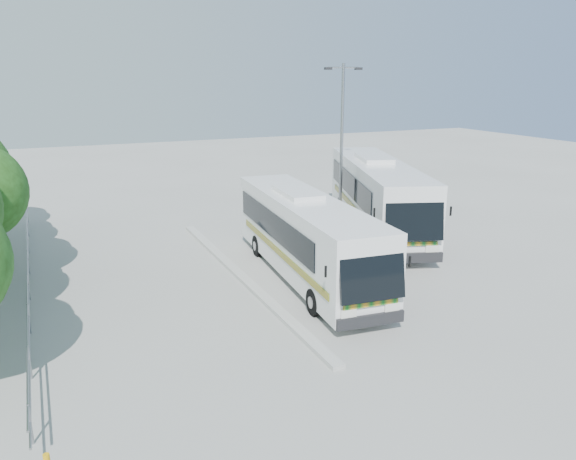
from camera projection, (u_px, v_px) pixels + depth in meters
name	position (u px, v px, depth m)	size (l,w,h in m)	color
ground	(315.00, 286.00, 21.56)	(100.00, 100.00, 0.00)	#A2A29C
kerb_divider	(241.00, 276.00, 22.38)	(0.40, 16.00, 0.15)	#B2B2AD
railing	(28.00, 272.00, 20.91)	(0.06, 22.00, 1.00)	gray
coach_main	(306.00, 235.00, 22.09)	(3.31, 11.58, 3.17)	silver
coach_adjacent	(377.00, 194.00, 28.67)	(6.62, 12.86, 3.54)	white
lamppost	(342.00, 140.00, 28.65)	(2.05, 0.28, 8.38)	gray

